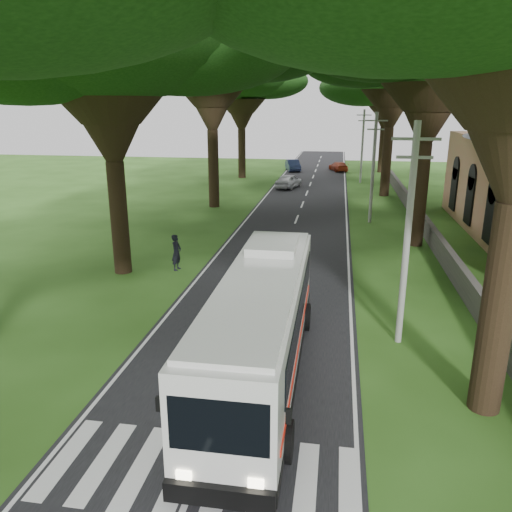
{
  "coord_description": "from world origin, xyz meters",
  "views": [
    {
      "loc": [
        2.99,
        -11.57,
        8.49
      ],
      "look_at": [
        -0.36,
        8.84,
        2.2
      ],
      "focal_mm": 35.0,
      "sensor_mm": 36.0,
      "label": 1
    }
  ],
  "objects_px": {
    "pole_near": "(408,233)",
    "pedestrian": "(176,252)",
    "distant_car_a": "(289,181)",
    "distant_car_b": "(293,165)",
    "coach_bus": "(261,322)",
    "pole_far": "(362,145)",
    "pole_mid": "(373,166)",
    "distant_car_c": "(339,166)"
  },
  "relations": [
    {
      "from": "pole_far",
      "to": "coach_bus",
      "type": "relative_size",
      "value": 0.68
    },
    {
      "from": "distant_car_c",
      "to": "pedestrian",
      "type": "relative_size",
      "value": 2.17
    },
    {
      "from": "distant_car_b",
      "to": "pedestrian",
      "type": "xyz_separation_m",
      "value": [
        -2.3,
        -42.47,
        0.21
      ]
    },
    {
      "from": "pole_near",
      "to": "pedestrian",
      "type": "height_order",
      "value": "pole_near"
    },
    {
      "from": "distant_car_a",
      "to": "distant_car_b",
      "type": "xyz_separation_m",
      "value": [
        -0.88,
        14.37,
        -0.01
      ]
    },
    {
      "from": "pole_near",
      "to": "coach_bus",
      "type": "bearing_deg",
      "value": -145.75
    },
    {
      "from": "pole_near",
      "to": "pole_mid",
      "type": "distance_m",
      "value": 20.0
    },
    {
      "from": "distant_car_b",
      "to": "pole_near",
      "type": "bearing_deg",
      "value": -94.24
    },
    {
      "from": "pole_mid",
      "to": "distant_car_a",
      "type": "bearing_deg",
      "value": 117.08
    },
    {
      "from": "pole_near",
      "to": "distant_car_c",
      "type": "relative_size",
      "value": 1.9
    },
    {
      "from": "pole_near",
      "to": "distant_car_c",
      "type": "height_order",
      "value": "pole_near"
    },
    {
      "from": "pole_far",
      "to": "distant_car_a",
      "type": "xyz_separation_m",
      "value": [
        -7.62,
        -5.08,
        -3.41
      ]
    },
    {
      "from": "pole_far",
      "to": "pedestrian",
      "type": "bearing_deg",
      "value": -108.03
    },
    {
      "from": "distant_car_b",
      "to": "pedestrian",
      "type": "height_order",
      "value": "pedestrian"
    },
    {
      "from": "pole_near",
      "to": "pole_mid",
      "type": "relative_size",
      "value": 1.0
    },
    {
      "from": "distant_car_c",
      "to": "pole_far",
      "type": "bearing_deg",
      "value": 86.6
    },
    {
      "from": "pole_near",
      "to": "distant_car_b",
      "type": "relative_size",
      "value": 1.81
    },
    {
      "from": "coach_bus",
      "to": "pole_far",
      "type": "bearing_deg",
      "value": 83.56
    },
    {
      "from": "pole_mid",
      "to": "pole_far",
      "type": "height_order",
      "value": "same"
    },
    {
      "from": "coach_bus",
      "to": "pedestrian",
      "type": "xyz_separation_m",
      "value": [
        -6.1,
        10.01,
        -0.89
      ]
    },
    {
      "from": "pole_far",
      "to": "distant_car_a",
      "type": "relative_size",
      "value": 1.84
    },
    {
      "from": "pedestrian",
      "to": "distant_car_a",
      "type": "bearing_deg",
      "value": 2.09
    },
    {
      "from": "pole_near",
      "to": "distant_car_c",
      "type": "bearing_deg",
      "value": 92.86
    },
    {
      "from": "pole_mid",
      "to": "coach_bus",
      "type": "relative_size",
      "value": 0.68
    },
    {
      "from": "pole_far",
      "to": "distant_car_a",
      "type": "bearing_deg",
      "value": -146.3
    },
    {
      "from": "distant_car_a",
      "to": "pedestrian",
      "type": "xyz_separation_m",
      "value": [
        -3.18,
        -28.1,
        0.2
      ]
    },
    {
      "from": "pole_far",
      "to": "distant_car_c",
      "type": "xyz_separation_m",
      "value": [
        -2.5,
        10.04,
        -3.54
      ]
    },
    {
      "from": "distant_car_b",
      "to": "distant_car_c",
      "type": "bearing_deg",
      "value": -6.84
    },
    {
      "from": "pole_mid",
      "to": "pedestrian",
      "type": "bearing_deg",
      "value": -129.32
    },
    {
      "from": "pole_mid",
      "to": "distant_car_a",
      "type": "distance_m",
      "value": 17.09
    },
    {
      "from": "pole_far",
      "to": "distant_car_b",
      "type": "xyz_separation_m",
      "value": [
        -8.5,
        9.28,
        -3.42
      ]
    },
    {
      "from": "distant_car_a",
      "to": "distant_car_c",
      "type": "height_order",
      "value": "distant_car_a"
    },
    {
      "from": "distant_car_a",
      "to": "pole_near",
      "type": "bearing_deg",
      "value": 117.54
    },
    {
      "from": "distant_car_b",
      "to": "distant_car_a",
      "type": "bearing_deg",
      "value": -100.54
    },
    {
      "from": "distant_car_a",
      "to": "distant_car_b",
      "type": "bearing_deg",
      "value": -71.29
    },
    {
      "from": "distant_car_a",
      "to": "coach_bus",
      "type": "bearing_deg",
      "value": 109.61
    },
    {
      "from": "pole_near",
      "to": "distant_car_b",
      "type": "xyz_separation_m",
      "value": [
        -8.5,
        49.28,
        -3.42
      ]
    },
    {
      "from": "pole_far",
      "to": "distant_car_a",
      "type": "height_order",
      "value": "pole_far"
    },
    {
      "from": "pole_near",
      "to": "distant_car_a",
      "type": "bearing_deg",
      "value": 102.32
    },
    {
      "from": "pole_far",
      "to": "distant_car_c",
      "type": "relative_size",
      "value": 1.9
    },
    {
      "from": "pole_near",
      "to": "distant_car_b",
      "type": "bearing_deg",
      "value": 99.79
    },
    {
      "from": "pole_far",
      "to": "pedestrian",
      "type": "relative_size",
      "value": 4.13
    }
  ]
}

